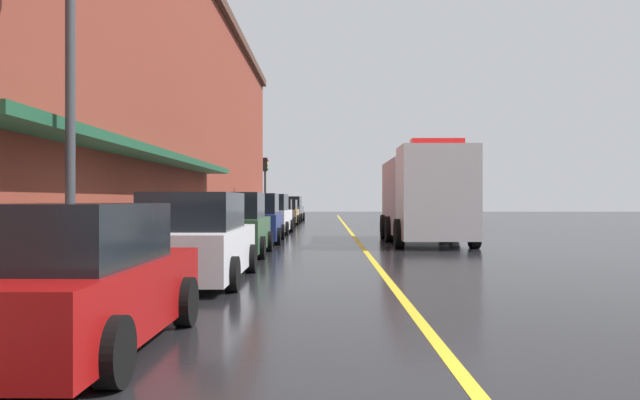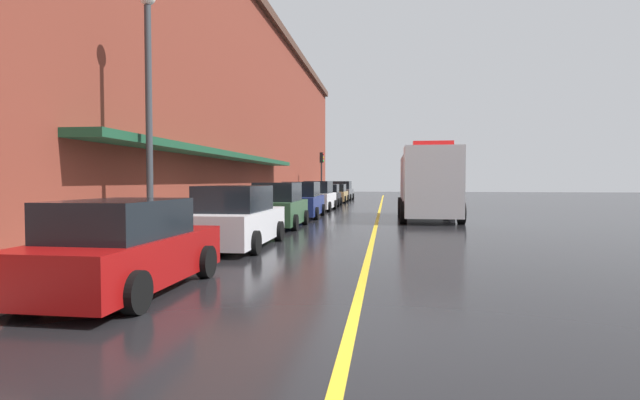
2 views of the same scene
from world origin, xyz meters
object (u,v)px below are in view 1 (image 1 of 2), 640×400
Objects in this scene: parked_car_0 at (72,282)px; parked_car_5 at (278,215)px; box_truck at (424,197)px; parked_car_1 at (197,240)px; parked_car_4 at (271,215)px; parked_car_6 at (285,213)px; parking_meter_1 at (273,207)px; street_lamp_left at (70,49)px; parked_car_7 at (290,210)px; traffic_light_near at (265,177)px; parking_meter_0 at (259,209)px; parked_car_3 at (256,220)px; parking_meter_2 at (242,212)px; parked_car_2 at (235,226)px.

parked_car_0 is 1.05× the size of parked_car_5.
box_truck is at bearing -20.27° from parked_car_0.
parked_car_4 is at bearing -0.17° from parked_car_1.
parked_car_6 is 6.32m from parking_meter_1.
street_lamp_left is (-0.60, -36.63, 3.34)m from parking_meter_1.
traffic_light_near is (-1.28, -6.08, 2.28)m from parked_car_7.
box_truck reaches higher than parking_meter_0.
parked_car_0 is 0.55× the size of box_truck.
parked_car_7 is 1.40m from parking_meter_1.
parked_car_7 reaches higher than parked_car_3.
parked_car_5 is 0.52× the size of box_truck.
parked_car_3 reaches higher than parked_car_0.
street_lamp_left reaches higher than parked_car_4.
street_lamp_left is (-1.94, -24.34, 3.62)m from parked_car_5.
parked_car_3 is 17.85m from parked_car_6.
parked_car_3 is 1.17× the size of parked_car_5.
parking_meter_1 is 1.00× the size of parking_meter_2.
parking_meter_0 is 0.31× the size of traffic_light_near.
parked_car_6 is at bearing -0.10° from parked_car_1.
parking_meter_0 is at bearing -151.25° from box_truck.
parked_car_5 is 3.12× the size of parking_meter_2.
parked_car_6 is at bearing -77.52° from parking_meter_1.
box_truck is at bearing -50.50° from parked_car_2.
parked_car_6 is 5.83m from parked_car_7.
traffic_light_near is at bearing 89.68° from parking_meter_2.
parking_meter_2 is at bearing 11.02° from parked_car_3.
parked_car_6 is (-0.04, 17.85, -0.10)m from parked_car_3.
parked_car_2 is 5.54m from parked_car_3.
parked_car_1 is 29.33m from parked_car_6.
parked_car_7 is at bearing 2.13° from parked_car_4.
parked_car_3 is at bearing -84.41° from parking_meter_0.
box_truck is 15.32m from street_lamp_left.
parking_meter_0 is (-1.34, 2.63, 0.28)m from parked_car_5.
parked_car_1 is 35.16m from parked_car_7.
parked_car_2 is 0.92× the size of parked_car_6.
traffic_light_near is at bearing 3.20° from parked_car_3.
parked_car_0 is 11.73m from parked_car_2.
parked_car_1 reaches higher than parking_meter_1.
parking_meter_1 is (-1.43, 17.92, 0.18)m from parked_car_4.
street_lamp_left is at bearing -90.94° from parking_meter_1.
parked_car_3 is at bearing -0.70° from parked_car_2.
parked_car_0 is 23.36m from parked_car_4.
parked_car_0 is 17.27m from parked_car_3.
parked_car_2 is at bearing -86.72° from traffic_light_near.
parking_meter_0 is (-1.43, 8.25, 0.18)m from parked_car_4.
street_lamp_left reaches higher than parking_meter_0.
parked_car_4 is at bearing -80.15° from parking_meter_0.
traffic_light_near is (-7.79, 17.71, 1.39)m from box_truck.
parked_car_7 is at bearing -13.91° from parking_meter_1.
traffic_light_near is at bearing 2.76° from parked_car_2.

